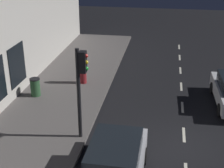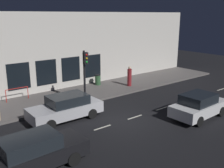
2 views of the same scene
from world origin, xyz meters
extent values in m
plane|color=black|center=(0.00, 0.00, 0.00)|extent=(60.00, 60.00, 0.00)
cube|color=#5B5654|center=(6.25, 0.00, 0.07)|extent=(4.50, 32.00, 0.15)
cube|color=beige|center=(8.80, 0.00, 3.33)|extent=(0.60, 32.00, 6.65)
cube|color=black|center=(8.47, -3.45, 1.79)|extent=(0.04, 1.78, 2.07)
cube|color=black|center=(8.47, -1.15, 1.79)|extent=(0.04, 1.78, 2.07)
cube|color=black|center=(8.47, 1.15, 1.79)|extent=(0.04, 1.78, 2.07)
cube|color=black|center=(8.47, 3.45, 1.79)|extent=(0.04, 1.78, 2.07)
cube|color=beige|center=(0.00, -11.40, 0.00)|extent=(0.12, 1.20, 0.01)
cube|color=beige|center=(0.00, -8.80, 0.00)|extent=(0.12, 1.20, 0.01)
cube|color=beige|center=(0.00, -6.20, 0.00)|extent=(0.12, 1.20, 0.01)
cube|color=beige|center=(0.00, -3.60, 0.00)|extent=(0.12, 1.20, 0.01)
cube|color=beige|center=(0.00, -1.00, 0.00)|extent=(0.12, 1.20, 0.01)
cube|color=beige|center=(0.00, 1.60, 0.00)|extent=(0.12, 1.20, 0.01)
cube|color=beige|center=(0.00, 4.20, 0.00)|extent=(0.12, 1.20, 0.01)
cube|color=beige|center=(0.00, 6.80, 0.00)|extent=(0.12, 1.20, 0.01)
cylinder|color=black|center=(4.27, 0.08, 2.05)|extent=(0.15, 0.15, 3.81)
cube|color=black|center=(4.06, 0.08, 3.44)|extent=(0.26, 0.32, 0.84)
sphere|color=red|center=(3.92, 0.08, 3.69)|extent=(0.15, 0.15, 0.15)
sphere|color=gold|center=(3.92, 0.08, 3.44)|extent=(0.15, 0.15, 0.15)
sphere|color=green|center=(3.92, 0.08, 3.19)|extent=(0.15, 0.15, 0.15)
cube|color=black|center=(-1.66, 6.34, 0.63)|extent=(1.89, 4.57, 0.70)
cube|color=black|center=(-1.67, 6.52, 1.28)|extent=(1.60, 2.40, 0.60)
cylinder|color=black|center=(-0.81, 4.97, 0.32)|extent=(0.24, 0.65, 0.64)
cylinder|color=black|center=(-2.41, 4.91, 0.32)|extent=(0.24, 0.65, 0.64)
cube|color=#B7B7BC|center=(2.44, 2.70, 0.63)|extent=(1.89, 4.61, 0.70)
cube|color=black|center=(2.44, 2.52, 1.28)|extent=(1.65, 2.40, 0.60)
cylinder|color=black|center=(1.58, 4.13, 0.32)|extent=(0.22, 0.64, 0.64)
cylinder|color=black|center=(3.32, 4.12, 0.32)|extent=(0.22, 0.64, 0.64)
cylinder|color=black|center=(1.56, 1.28, 0.32)|extent=(0.22, 0.64, 0.64)
cylinder|color=black|center=(3.30, 1.27, 0.32)|extent=(0.22, 0.64, 0.64)
cube|color=silver|center=(-2.51, -4.26, 0.63)|extent=(1.94, 4.19, 0.70)
cube|color=black|center=(-2.52, -4.09, 1.28)|extent=(1.66, 2.20, 0.60)
cylinder|color=black|center=(-1.63, -5.51, 0.32)|extent=(0.24, 0.65, 0.64)
cylinder|color=black|center=(-3.32, -5.56, 0.32)|extent=(0.24, 0.65, 0.64)
cylinder|color=black|center=(-1.71, -2.95, 0.32)|extent=(0.24, 0.65, 0.64)
cylinder|color=black|center=(-3.40, -3.00, 0.32)|extent=(0.24, 0.65, 0.64)
cylinder|color=maroon|center=(5.54, -5.46, 0.92)|extent=(0.50, 0.50, 1.54)
sphere|color=beige|center=(5.54, -5.46, 1.82)|extent=(0.25, 0.25, 0.25)
cube|color=beige|center=(5.50, -5.57, 1.82)|extent=(0.08, 0.07, 0.07)
cylinder|color=#2D5633|center=(7.59, -3.41, 0.60)|extent=(0.50, 0.50, 0.90)
cylinder|color=black|center=(7.59, -3.41, 1.08)|extent=(0.53, 0.53, 0.06)
cylinder|color=red|center=(7.61, 3.15, 0.62)|extent=(0.05, 0.05, 0.95)
cylinder|color=red|center=(7.61, 4.78, 0.62)|extent=(0.05, 0.05, 0.95)
cylinder|color=red|center=(7.61, 3.96, 1.10)|extent=(0.05, 1.64, 0.05)
camera|label=1|loc=(1.00, 11.61, 7.65)|focal=53.58mm
camera|label=2|loc=(-11.41, 9.83, 6.44)|focal=41.62mm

